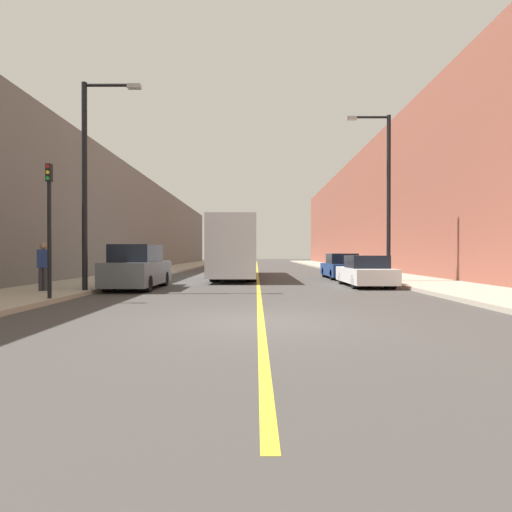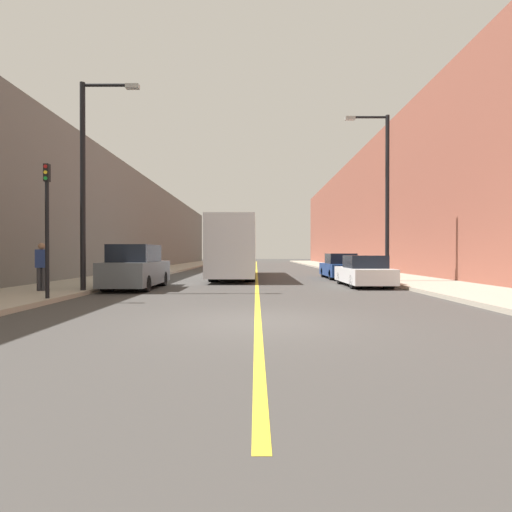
# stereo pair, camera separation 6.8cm
# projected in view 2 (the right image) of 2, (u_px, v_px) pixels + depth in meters

# --- Properties ---
(ground_plane) EXTENTS (200.00, 200.00, 0.00)m
(ground_plane) POSITION_uv_depth(u_px,v_px,m) (258.00, 322.00, 9.05)
(ground_plane) COLOR #3F3D3A
(sidewalk_left) EXTENTS (3.90, 72.00, 0.16)m
(sidewalk_left) POSITION_uv_depth(u_px,v_px,m) (172.00, 268.00, 39.05)
(sidewalk_left) COLOR #A89E8C
(sidewalk_left) RESTS_ON ground
(sidewalk_right) EXTENTS (3.90, 72.00, 0.16)m
(sidewalk_right) POSITION_uv_depth(u_px,v_px,m) (341.00, 268.00, 39.05)
(sidewalk_right) COLOR #A89E8C
(sidewalk_right) RESTS_ON ground
(building_row_left) EXTENTS (4.00, 72.00, 8.63)m
(building_row_left) POSITION_uv_depth(u_px,v_px,m) (132.00, 225.00, 39.02)
(building_row_left) COLOR #66605B
(building_row_left) RESTS_ON ground
(building_row_right) EXTENTS (4.00, 72.00, 11.72)m
(building_row_right) POSITION_uv_depth(u_px,v_px,m) (381.00, 209.00, 39.00)
(building_row_right) COLOR brown
(building_row_right) RESTS_ON ground
(road_center_line) EXTENTS (0.16, 72.00, 0.01)m
(road_center_line) POSITION_uv_depth(u_px,v_px,m) (257.00, 269.00, 39.05)
(road_center_line) COLOR gold
(road_center_line) RESTS_ON ground
(bus) EXTENTS (2.53, 12.62, 3.55)m
(bus) POSITION_uv_depth(u_px,v_px,m) (236.00, 248.00, 25.65)
(bus) COLOR silver
(bus) RESTS_ON ground
(parked_suv_left) EXTENTS (1.87, 4.80, 1.92)m
(parked_suv_left) POSITION_uv_depth(u_px,v_px,m) (136.00, 269.00, 17.38)
(parked_suv_left) COLOR #51565B
(parked_suv_left) RESTS_ON ground
(car_right_near) EXTENTS (1.87, 4.36, 1.45)m
(car_right_near) POSITION_uv_depth(u_px,v_px,m) (364.00, 272.00, 18.67)
(car_right_near) COLOR silver
(car_right_near) RESTS_ON ground
(car_right_mid) EXTENTS (1.79, 4.50, 1.54)m
(car_right_mid) POSITION_uv_depth(u_px,v_px,m) (340.00, 267.00, 24.40)
(car_right_mid) COLOR navy
(car_right_mid) RESTS_ON ground
(street_lamp_left) EXTENTS (2.25, 0.24, 7.87)m
(street_lamp_left) POSITION_uv_depth(u_px,v_px,m) (87.00, 174.00, 15.13)
(street_lamp_left) COLOR black
(street_lamp_left) RESTS_ON sidewalk_left
(street_lamp_right) EXTENTS (2.25, 0.24, 8.40)m
(street_lamp_right) POSITION_uv_depth(u_px,v_px,m) (384.00, 188.00, 20.22)
(street_lamp_right) COLOR black
(street_lamp_right) RESTS_ON sidewalk_right
(traffic_light) EXTENTS (0.16, 0.18, 4.17)m
(traffic_light) POSITION_uv_depth(u_px,v_px,m) (47.00, 225.00, 12.36)
(traffic_light) COLOR black
(traffic_light) RESTS_ON sidewalk_left
(pedestrian) EXTENTS (0.39, 0.25, 1.79)m
(pedestrian) POSITION_uv_depth(u_px,v_px,m) (42.00, 266.00, 14.88)
(pedestrian) COLOR #2D2D33
(pedestrian) RESTS_ON sidewalk_left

